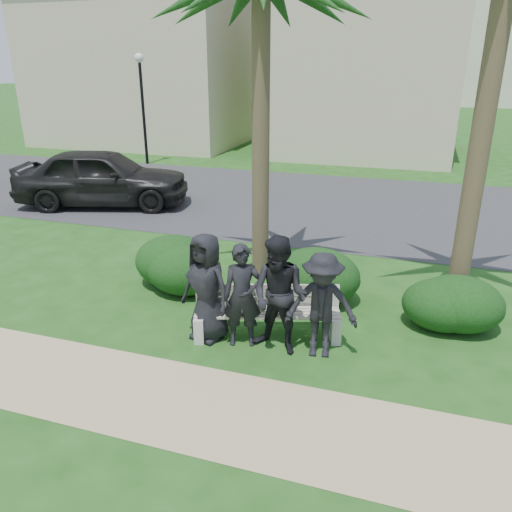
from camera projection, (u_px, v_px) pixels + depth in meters
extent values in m
plane|color=#1C4714|center=(277.00, 340.00, 7.58)|extent=(160.00, 160.00, 0.00)
cube|color=tan|center=(236.00, 414.00, 5.99)|extent=(30.00, 1.60, 0.01)
cube|color=#2D2D30|center=(350.00, 206.00, 14.67)|extent=(160.00, 8.00, 0.01)
cube|color=beige|center=(149.00, 72.00, 25.73)|extent=(10.00, 8.00, 7.00)
cube|color=beige|center=(365.00, 73.00, 22.56)|extent=(8.00, 8.00, 7.00)
cylinder|color=black|center=(144.00, 114.00, 20.09)|extent=(0.12, 0.12, 4.00)
sphere|color=white|center=(139.00, 58.00, 19.32)|extent=(0.36, 0.36, 0.36)
cube|color=#AFA392|center=(267.00, 313.00, 7.52)|extent=(2.24, 1.13, 0.04)
cube|color=#AFA392|center=(272.00, 294.00, 7.63)|extent=(2.10, 0.69, 0.26)
cube|color=beige|center=(206.00, 316.00, 7.89)|extent=(0.29, 0.52, 0.40)
cube|color=beige|center=(334.00, 336.00, 7.30)|extent=(0.29, 0.52, 0.40)
imported|color=black|center=(206.00, 288.00, 7.37)|extent=(0.93, 0.73, 1.67)
imported|color=black|center=(242.00, 296.00, 7.22)|extent=(0.66, 0.54, 1.57)
imported|color=black|center=(280.00, 296.00, 7.02)|extent=(0.97, 0.82, 1.74)
imported|color=black|center=(321.00, 306.00, 6.94)|extent=(1.09, 0.74, 1.56)
ellipsoid|color=black|center=(175.00, 260.00, 9.32)|extent=(1.52, 1.25, 0.99)
ellipsoid|color=black|center=(184.00, 268.00, 9.05)|extent=(1.41, 1.16, 0.92)
ellipsoid|color=black|center=(313.00, 280.00, 8.79)|extent=(1.09, 0.90, 0.71)
ellipsoid|color=black|center=(317.00, 275.00, 8.68)|extent=(1.51, 1.25, 0.99)
ellipsoid|color=black|center=(459.00, 302.00, 7.80)|extent=(1.35, 1.12, 0.88)
ellipsoid|color=black|center=(442.00, 304.00, 7.83)|extent=(1.24, 1.03, 0.81)
cylinder|color=brown|center=(261.00, 138.00, 8.97)|extent=(0.32, 0.32, 5.33)
cylinder|color=brown|center=(482.00, 130.00, 7.49)|extent=(0.32, 0.32, 6.00)
imported|color=black|center=(103.00, 177.00, 14.47)|extent=(5.26, 3.31, 1.67)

